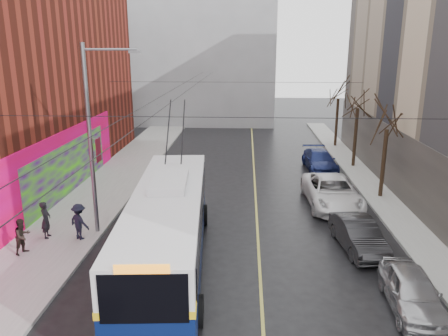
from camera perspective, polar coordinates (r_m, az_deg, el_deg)
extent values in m
cube|color=gray|center=(24.69, -18.43, -6.01)|extent=(4.00, 60.00, 0.15)
cube|color=gray|center=(24.44, 22.31, -6.61)|extent=(2.00, 60.00, 0.15)
cube|color=#BFB74C|center=(24.94, 4.22, -5.17)|extent=(0.12, 50.00, 0.01)
cube|color=#F60579|center=(23.17, -25.11, -3.06)|extent=(0.08, 28.00, 4.00)
cube|color=#57048C|center=(28.45, -19.45, -0.04)|extent=(0.06, 12.00, 3.20)
cube|color=#4C4742|center=(25.95, 23.36, -0.97)|extent=(0.06, 36.00, 4.00)
cube|color=gray|center=(54.76, -4.45, 15.70)|extent=(20.00, 12.00, 18.00)
cylinder|color=slate|center=(21.05, -17.05, 3.05)|extent=(0.20, 0.20, 9.00)
cube|color=#580C1B|center=(21.00, -16.09, 2.26)|extent=(0.04, 0.60, 1.10)
cylinder|color=slate|center=(20.22, -14.71, 14.76)|extent=(2.40, 0.10, 0.10)
cube|color=slate|center=(19.93, -11.57, 14.65)|extent=(0.50, 0.22, 0.12)
cylinder|color=black|center=(24.90, -7.99, 9.39)|extent=(0.02, 60.00, 0.02)
cylinder|color=black|center=(24.74, -5.68, 9.42)|extent=(0.02, 60.00, 0.02)
cylinder|color=black|center=(15.54, -0.28, 6.64)|extent=(18.00, 0.02, 0.02)
cylinder|color=black|center=(31.43, 1.37, 11.15)|extent=(18.00, 0.02, 0.02)
cylinder|color=black|center=(27.44, 20.08, 0.43)|extent=(0.24, 0.24, 4.20)
cylinder|color=black|center=(33.98, 16.76, 3.74)|extent=(0.24, 0.24, 4.48)
cylinder|color=black|center=(40.70, 14.49, 5.69)|extent=(0.24, 0.24, 4.37)
ellipsoid|color=slate|center=(19.77, -7.41, 13.22)|extent=(0.44, 0.20, 0.12)
ellipsoid|color=slate|center=(21.41, -3.89, 15.04)|extent=(0.44, 0.20, 0.12)
ellipsoid|color=slate|center=(20.83, -8.72, 8.21)|extent=(0.44, 0.20, 0.12)
cube|color=#091544|center=(18.47, -7.23, -9.58)|extent=(3.66, 12.79, 1.58)
cube|color=silver|center=(17.90, -7.39, -5.31)|extent=(3.66, 12.79, 1.37)
cube|color=yellow|center=(18.16, -7.31, -7.33)|extent=(3.70, 12.84, 0.23)
cube|color=black|center=(12.33, -10.47, -16.50)|extent=(2.42, 0.22, 1.47)
cube|color=black|center=(23.94, -5.84, -0.27)|extent=(2.42, 0.22, 1.26)
cube|color=black|center=(18.14, -11.76, -5.59)|extent=(0.89, 11.55, 1.05)
cube|color=black|center=(17.84, -2.92, -5.62)|extent=(0.89, 11.55, 1.05)
cube|color=silver|center=(18.62, -7.15, -1.73)|extent=(1.70, 3.26, 0.32)
cylinder|color=black|center=(15.29, -14.17, -17.78)|extent=(0.39, 1.07, 1.05)
cylinder|color=black|center=(14.94, -3.35, -18.14)|extent=(0.39, 1.07, 1.05)
cylinder|color=black|center=(22.67, -9.59, -6.11)|extent=(0.39, 1.07, 1.05)
cylinder|color=black|center=(22.43, -2.62, -6.13)|extent=(0.39, 1.07, 1.05)
cylinder|color=black|center=(21.85, -7.30, 4.97)|extent=(0.33, 3.65, 2.59)
cylinder|color=black|center=(21.79, -5.37, 4.99)|extent=(0.33, 3.65, 2.59)
imported|color=#B0B1B5|center=(16.90, 23.35, -14.56)|extent=(1.83, 4.11, 1.37)
imported|color=black|center=(20.63, 17.13, -8.34)|extent=(1.97, 4.37, 1.39)
imported|color=white|center=(25.65, 13.89, -3.04)|extent=(3.00, 6.09, 1.66)
imported|color=navy|center=(32.93, 12.38, 0.96)|extent=(2.30, 5.08, 1.44)
imported|color=#98989D|center=(29.58, -7.32, -0.52)|extent=(2.05, 4.20, 1.38)
imported|color=black|center=(22.10, -22.25, -6.27)|extent=(0.51, 0.69, 1.76)
imported|color=black|center=(20.90, -24.82, -8.09)|extent=(0.85, 0.94, 1.58)
imported|color=black|center=(21.41, -18.38, -6.65)|extent=(1.28, 1.09, 1.71)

